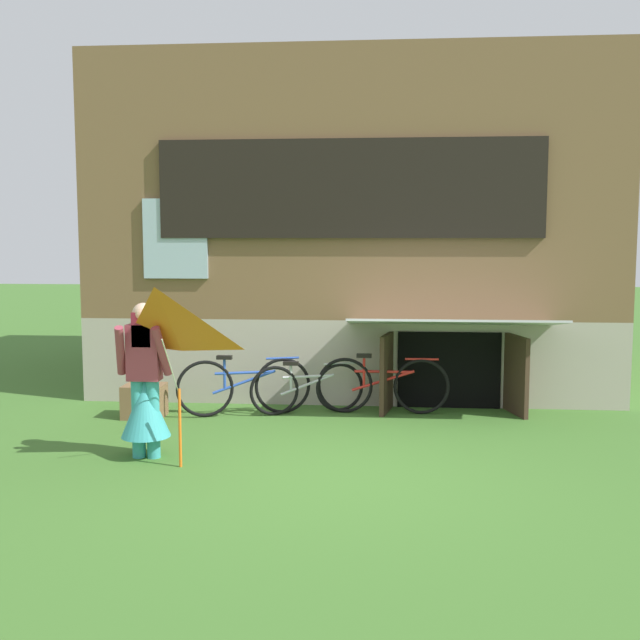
{
  "coord_description": "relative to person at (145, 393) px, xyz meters",
  "views": [
    {
      "loc": [
        0.45,
        -7.37,
        2.32
      ],
      "look_at": [
        -0.27,
        1.33,
        1.38
      ],
      "focal_mm": 42.56,
      "sensor_mm": 36.0,
      "label": 1
    }
  ],
  "objects": [
    {
      "name": "ground_plane",
      "position": [
        2.04,
        -0.32,
        -0.7
      ],
      "size": [
        60.0,
        60.0,
        0.0
      ],
      "primitive_type": "plane",
      "color": "#3D6B28"
    },
    {
      "name": "log_house",
      "position": [
        2.04,
        5.43,
        1.77
      ],
      "size": [
        7.61,
        6.61,
        4.93
      ],
      "color": "#ADA393",
      "rests_on": "ground_plane"
    },
    {
      "name": "person",
      "position": [
        0.0,
        0.0,
        0.0
      ],
      "size": [
        0.61,
        0.53,
        1.65
      ],
      "rotation": [
        0.0,
        0.0,
        -0.39
      ],
      "color": "teal",
      "rests_on": "ground_plane"
    },
    {
      "name": "kite",
      "position": [
        0.29,
        -0.53,
        0.7
      ],
      "size": [
        1.1,
        0.99,
        1.77
      ],
      "color": "orange",
      "rests_on": "ground_plane"
    },
    {
      "name": "bicycle_red",
      "position": [
        2.51,
        2.26,
        -0.31
      ],
      "size": [
        1.76,
        0.08,
        0.8
      ],
      "rotation": [
        0.0,
        0.0,
        -0.0
      ],
      "color": "black",
      "rests_on": "ground_plane"
    },
    {
      "name": "bicycle_silver",
      "position": [
        1.5,
        2.17,
        -0.35
      ],
      "size": [
        1.48,
        0.56,
        0.71
      ],
      "rotation": [
        0.0,
        0.0,
        0.34
      ],
      "color": "black",
      "rests_on": "ground_plane"
    },
    {
      "name": "bicycle_blue",
      "position": [
        0.69,
        2.0,
        -0.31
      ],
      "size": [
        1.71,
        0.55,
        0.81
      ],
      "rotation": [
        0.0,
        0.0,
        0.29
      ],
      "color": "black",
      "rests_on": "ground_plane"
    },
    {
      "name": "wooden_crate",
      "position": [
        -0.59,
        1.79,
        -0.48
      ],
      "size": [
        0.51,
        0.44,
        0.43
      ],
      "primitive_type": "cube",
      "color": "brown",
      "rests_on": "ground_plane"
    }
  ]
}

